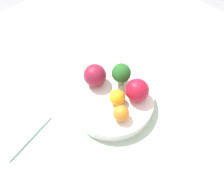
# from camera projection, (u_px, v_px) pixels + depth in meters

# --- Properties ---
(ground_plane) EXTENTS (6.00, 6.00, 0.00)m
(ground_plane) POSITION_uv_depth(u_px,v_px,m) (112.00, 108.00, 0.62)
(ground_plane) COLOR gray
(table_surface) EXTENTS (1.20, 1.20, 0.02)m
(table_surface) POSITION_uv_depth(u_px,v_px,m) (112.00, 106.00, 0.61)
(table_surface) COLOR #B2C6B2
(table_surface) RESTS_ON ground_plane
(bowl) EXTENTS (0.22, 0.22, 0.03)m
(bowl) POSITION_uv_depth(u_px,v_px,m) (112.00, 101.00, 0.59)
(bowl) COLOR white
(bowl) RESTS_ON table_surface
(broccoli) EXTENTS (0.05, 0.05, 0.07)m
(broccoli) POSITION_uv_depth(u_px,v_px,m) (121.00, 73.00, 0.57)
(broccoli) COLOR #99C17A
(broccoli) RESTS_ON bowl
(apple_red) EXTENTS (0.06, 0.06, 0.06)m
(apple_red) POSITION_uv_depth(u_px,v_px,m) (95.00, 75.00, 0.58)
(apple_red) COLOR maroon
(apple_red) RESTS_ON bowl
(apple_green) EXTENTS (0.06, 0.06, 0.06)m
(apple_green) POSITION_uv_depth(u_px,v_px,m) (137.00, 90.00, 0.55)
(apple_green) COLOR #B7142D
(apple_green) RESTS_ON bowl
(orange_front) EXTENTS (0.04, 0.04, 0.04)m
(orange_front) POSITION_uv_depth(u_px,v_px,m) (121.00, 113.00, 0.52)
(orange_front) COLOR orange
(orange_front) RESTS_ON bowl
(orange_back) EXTENTS (0.04, 0.04, 0.04)m
(orange_back) POSITION_uv_depth(u_px,v_px,m) (116.00, 98.00, 0.55)
(orange_back) COLOR orange
(orange_back) RESTS_ON bowl
(napkin) EXTENTS (0.14, 0.16, 0.01)m
(napkin) POSITION_uv_depth(u_px,v_px,m) (16.00, 127.00, 0.56)
(napkin) COLOR silver
(napkin) RESTS_ON table_surface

